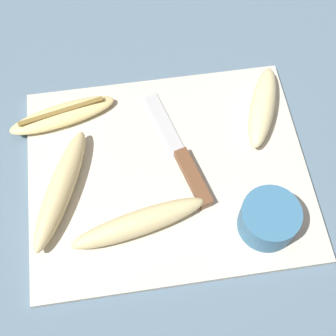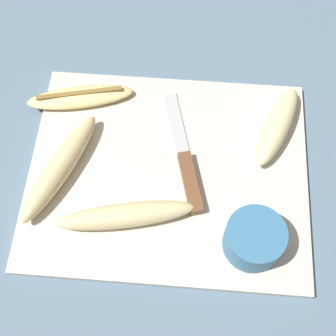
# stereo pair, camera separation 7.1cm
# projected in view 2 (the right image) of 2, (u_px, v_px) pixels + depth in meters

# --- Properties ---
(ground_plane) EXTENTS (4.00, 4.00, 0.00)m
(ground_plane) POSITION_uv_depth(u_px,v_px,m) (168.00, 174.00, 0.73)
(ground_plane) COLOR slate
(cutting_board) EXTENTS (0.43, 0.35, 0.01)m
(cutting_board) POSITION_uv_depth(u_px,v_px,m) (168.00, 173.00, 0.73)
(cutting_board) COLOR beige
(cutting_board) RESTS_ON ground_plane
(knife) EXTENTS (0.08, 0.22, 0.02)m
(knife) POSITION_uv_depth(u_px,v_px,m) (188.00, 171.00, 0.71)
(knife) COLOR brown
(knife) RESTS_ON cutting_board
(banana_golden_short) EXTENTS (0.18, 0.08, 0.02)m
(banana_golden_short) POSITION_uv_depth(u_px,v_px,m) (80.00, 97.00, 0.77)
(banana_golden_short) COLOR #EDD689
(banana_golden_short) RESTS_ON cutting_board
(banana_ripe_center) EXTENTS (0.20, 0.08, 0.03)m
(banana_ripe_center) POSITION_uv_depth(u_px,v_px,m) (126.00, 215.00, 0.67)
(banana_ripe_center) COLOR beige
(banana_ripe_center) RESTS_ON cutting_board
(banana_mellow_near) EXTENTS (0.11, 0.20, 0.04)m
(banana_mellow_near) POSITION_uv_depth(u_px,v_px,m) (60.00, 167.00, 0.70)
(banana_mellow_near) COLOR beige
(banana_mellow_near) RESTS_ON cutting_board
(banana_soft_right) EXTENTS (0.09, 0.16, 0.04)m
(banana_soft_right) POSITION_uv_depth(u_px,v_px,m) (277.00, 126.00, 0.74)
(banana_soft_right) COLOR beige
(banana_soft_right) RESTS_ON cutting_board
(prep_bowl) EXTENTS (0.08, 0.08, 0.05)m
(prep_bowl) POSITION_uv_depth(u_px,v_px,m) (254.00, 239.00, 0.65)
(prep_bowl) COLOR teal
(prep_bowl) RESTS_ON cutting_board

